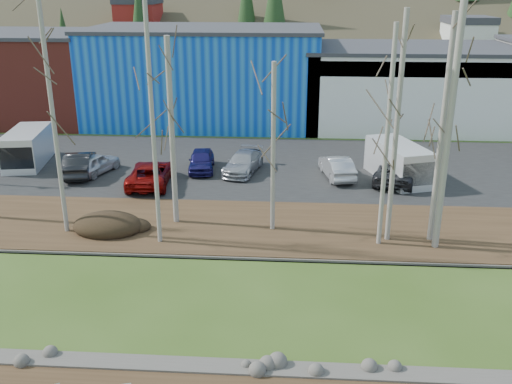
# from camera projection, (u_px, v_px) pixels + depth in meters

# --- Properties ---
(near_bank_rocks) EXTENTS (80.00, 0.80, 0.50)m
(near_bank_rocks) POSITION_uv_depth(u_px,v_px,m) (227.00, 368.00, 18.79)
(near_bank_rocks) COLOR #47423D
(near_bank_rocks) RESTS_ON ground
(river) EXTENTS (80.00, 8.00, 0.90)m
(river) POSITION_uv_depth(u_px,v_px,m) (239.00, 303.00, 22.62)
(river) COLOR black
(river) RESTS_ON ground
(far_bank_rocks) EXTENTS (80.00, 0.80, 0.46)m
(far_bank_rocks) POSITION_uv_depth(u_px,v_px,m) (247.00, 256.00, 26.46)
(far_bank_rocks) COLOR #47423D
(far_bank_rocks) RESTS_ON ground
(far_bank) EXTENTS (80.00, 7.00, 0.15)m
(far_bank) POSITION_uv_depth(u_px,v_px,m) (252.00, 227.00, 29.43)
(far_bank) COLOR #382616
(far_bank) RESTS_ON ground
(parking_lot) EXTENTS (80.00, 14.00, 0.14)m
(parking_lot) POSITION_uv_depth(u_px,v_px,m) (264.00, 166.00, 39.26)
(parking_lot) COLOR black
(parking_lot) RESTS_ON ground
(building_brick) EXTENTS (16.32, 12.24, 7.80)m
(building_brick) POSITION_uv_depth(u_px,v_px,m) (13.00, 75.00, 52.58)
(building_brick) COLOR maroon
(building_brick) RESTS_ON ground
(building_blue) EXTENTS (20.40, 12.24, 8.30)m
(building_blue) POSITION_uv_depth(u_px,v_px,m) (206.00, 74.00, 51.34)
(building_blue) COLOR #0D3BB7
(building_blue) RESTS_ON ground
(building_white) EXTENTS (18.36, 12.24, 6.80)m
(building_white) POSITION_uv_depth(u_px,v_px,m) (408.00, 85.00, 50.43)
(building_white) COLOR white
(building_white) RESTS_ON ground
(dirt_mound) EXTENTS (3.51, 2.48, 0.69)m
(dirt_mound) POSITION_uv_depth(u_px,v_px,m) (108.00, 224.00, 28.71)
(dirt_mound) COLOR black
(dirt_mound) RESTS_ON far_bank
(birch_1) EXTENTS (0.22, 0.22, 11.81)m
(birch_1) POSITION_uv_depth(u_px,v_px,m) (53.00, 116.00, 26.79)
(birch_1) COLOR #A39C93
(birch_1) RESTS_ON far_bank
(birch_2) EXTENTS (0.28, 0.28, 9.47)m
(birch_2) POSITION_uv_depth(u_px,v_px,m) (172.00, 134.00, 28.33)
(birch_2) COLOR #A39C93
(birch_2) RESTS_ON far_bank
(birch_3) EXTENTS (0.21, 0.21, 11.75)m
(birch_3) POSITION_uv_depth(u_px,v_px,m) (153.00, 123.00, 25.64)
(birch_3) COLOR #A39C93
(birch_3) RESTS_ON far_bank
(birch_4) EXTENTS (0.23, 0.23, 8.40)m
(birch_4) POSITION_uv_depth(u_px,v_px,m) (273.00, 149.00, 27.63)
(birch_4) COLOR #A39C93
(birch_4) RESTS_ON far_bank
(birch_5) EXTENTS (0.22, 0.22, 10.25)m
(birch_5) POSITION_uv_depth(u_px,v_px,m) (387.00, 140.00, 25.69)
(birch_5) COLOR #A39C93
(birch_5) RESTS_ON far_bank
(birch_6) EXTENTS (0.31, 0.31, 11.23)m
(birch_6) POSITION_uv_depth(u_px,v_px,m) (449.00, 131.00, 25.16)
(birch_6) COLOR #A39C93
(birch_6) RESTS_ON far_bank
(birch_7) EXTENTS (0.24, 0.24, 10.81)m
(birch_7) POSITION_uv_depth(u_px,v_px,m) (396.00, 131.00, 26.03)
(birch_7) COLOR #A39C93
(birch_7) RESTS_ON far_bank
(birch_8) EXTENTS (0.26, 0.26, 10.67)m
(birch_8) POSITION_uv_depth(u_px,v_px,m) (442.00, 133.00, 26.03)
(birch_8) COLOR #A39C93
(birch_8) RESTS_ON far_bank
(car_0) EXTENTS (2.76, 4.33, 1.37)m
(car_0) POSITION_uv_depth(u_px,v_px,m) (94.00, 164.00, 37.23)
(car_0) COLOR silver
(car_0) RESTS_ON parking_lot
(car_1) EXTENTS (2.54, 4.86, 1.52)m
(car_1) POSITION_uv_depth(u_px,v_px,m) (80.00, 163.00, 37.02)
(car_1) COLOR black
(car_1) RESTS_ON parking_lot
(car_2) EXTENTS (2.75, 5.33, 1.44)m
(car_2) POSITION_uv_depth(u_px,v_px,m) (150.00, 173.00, 35.21)
(car_2) COLOR maroon
(car_2) RESTS_ON parking_lot
(car_3) EXTENTS (2.75, 4.84, 1.32)m
(car_3) POSITION_uv_depth(u_px,v_px,m) (243.00, 162.00, 37.54)
(car_3) COLOR #989AA0
(car_3) RESTS_ON parking_lot
(car_4) EXTENTS (2.03, 4.16, 1.37)m
(car_4) POSITION_uv_depth(u_px,v_px,m) (202.00, 160.00, 37.91)
(car_4) COLOR navy
(car_4) RESTS_ON parking_lot
(car_5) EXTENTS (2.30, 4.46, 1.40)m
(car_5) POSITION_uv_depth(u_px,v_px,m) (337.00, 167.00, 36.53)
(car_5) COLOR #ACABAE
(car_5) RESTS_ON parking_lot
(car_6) EXTENTS (3.64, 5.60, 1.43)m
(car_6) POSITION_uv_depth(u_px,v_px,m) (396.00, 170.00, 35.76)
(car_6) COLOR #2A2A2C
(car_6) RESTS_ON parking_lot
(van_white) EXTENTS (3.72, 5.69, 2.31)m
(van_white) POSITION_uv_depth(u_px,v_px,m) (400.00, 163.00, 35.82)
(van_white) COLOR silver
(van_white) RESTS_ON parking_lot
(van_grey) EXTENTS (3.07, 5.65, 2.35)m
(van_grey) POSITION_uv_depth(u_px,v_px,m) (27.00, 148.00, 38.92)
(van_grey) COLOR silver
(van_grey) RESTS_ON parking_lot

